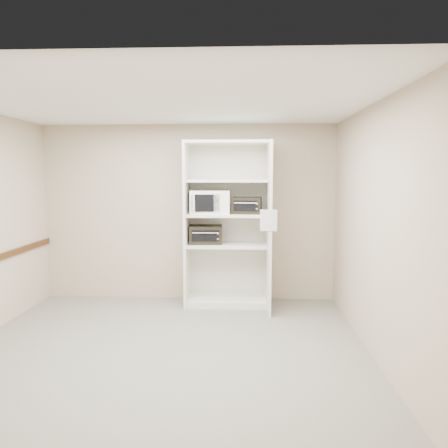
{
  "coord_description": "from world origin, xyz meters",
  "views": [
    {
      "loc": [
        0.87,
        -4.7,
        1.94
      ],
      "look_at": [
        0.59,
        1.35,
        1.25
      ],
      "focal_mm": 35.0,
      "sensor_mm": 36.0,
      "label": 1
    }
  ],
  "objects_px": {
    "shelving_unit": "(230,229)",
    "toaster_oven_lower": "(206,234)",
    "microwave": "(209,202)",
    "toaster_oven_upper": "(247,205)"
  },
  "relations": [
    {
      "from": "shelving_unit",
      "to": "toaster_oven_lower",
      "type": "relative_size",
      "value": 5.07
    },
    {
      "from": "microwave",
      "to": "toaster_oven_upper",
      "type": "distance_m",
      "value": 0.55
    },
    {
      "from": "toaster_oven_lower",
      "to": "microwave",
      "type": "bearing_deg",
      "value": -49.63
    },
    {
      "from": "toaster_oven_upper",
      "to": "microwave",
      "type": "bearing_deg",
      "value": -170.9
    },
    {
      "from": "microwave",
      "to": "shelving_unit",
      "type": "bearing_deg",
      "value": 2.01
    },
    {
      "from": "microwave",
      "to": "toaster_oven_lower",
      "type": "height_order",
      "value": "microwave"
    },
    {
      "from": "shelving_unit",
      "to": "toaster_oven_lower",
      "type": "bearing_deg",
      "value": 177.8
    },
    {
      "from": "shelving_unit",
      "to": "microwave",
      "type": "xyz_separation_m",
      "value": [
        -0.31,
        -0.04,
        0.41
      ]
    },
    {
      "from": "shelving_unit",
      "to": "toaster_oven_upper",
      "type": "relative_size",
      "value": 5.77
    },
    {
      "from": "toaster_oven_lower",
      "to": "toaster_oven_upper",
      "type": "bearing_deg",
      "value": -5.44
    }
  ]
}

